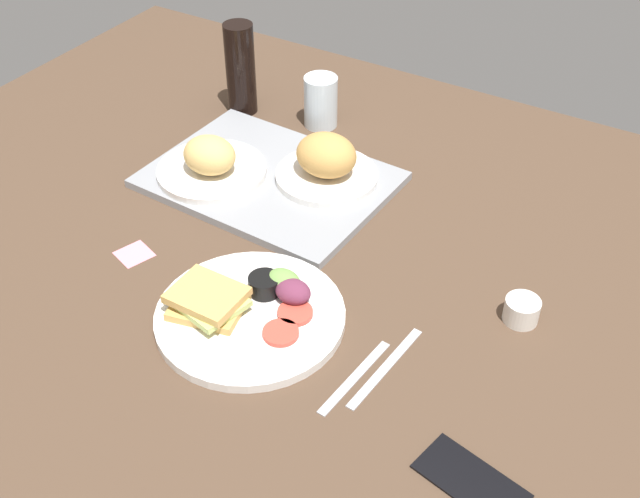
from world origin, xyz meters
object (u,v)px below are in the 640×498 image
(bread_plate_far, at_px, (326,163))
(fork, at_px, (355,377))
(plate_with_salad, at_px, (248,310))
(soda_bottle, at_px, (240,69))
(cell_phone, at_px, (471,480))
(sticky_note, at_px, (134,254))
(espresso_cup, at_px, (522,310))
(serving_tray, at_px, (269,180))
(drinking_glass, at_px, (321,102))
(bread_plate_near, at_px, (211,163))
(knife, at_px, (386,367))

(bread_plate_far, xyz_separation_m, fork, (0.29, -0.40, -0.05))
(plate_with_salad, bearing_deg, soda_bottle, 125.99)
(plate_with_salad, xyz_separation_m, cell_phone, (0.42, -0.10, -0.01))
(bread_plate_far, distance_m, sticky_note, 0.40)
(sticky_note, bearing_deg, espresso_cup, 16.87)
(serving_tray, relative_size, soda_bottle, 2.24)
(bread_plate_far, distance_m, fork, 0.49)
(soda_bottle, xyz_separation_m, fork, (0.59, -0.56, -0.10))
(espresso_cup, bearing_deg, soda_bottle, 157.40)
(drinking_glass, bearing_deg, bread_plate_far, -56.31)
(bread_plate_near, relative_size, drinking_glass, 1.92)
(serving_tray, distance_m, espresso_cup, 0.56)
(plate_with_salad, bearing_deg, espresso_cup, 30.30)
(plate_with_salad, relative_size, drinking_glass, 2.71)
(bread_plate_near, xyz_separation_m, drinking_glass, (0.07, 0.30, 0.01))
(bread_plate_near, height_order, espresso_cup, bread_plate_near)
(bread_plate_far, distance_m, plate_with_salad, 0.39)
(espresso_cup, bearing_deg, serving_tray, 168.73)
(drinking_glass, height_order, sticky_note, drinking_glass)
(plate_with_salad, bearing_deg, cell_phone, -13.54)
(plate_with_salad, height_order, cell_phone, plate_with_salad)
(fork, relative_size, knife, 0.89)
(drinking_glass, relative_size, cell_phone, 0.77)
(bread_plate_far, xyz_separation_m, soda_bottle, (-0.31, 0.16, 0.05))
(bread_plate_far, height_order, knife, bread_plate_far)
(cell_phone, bearing_deg, espresso_cup, 110.84)
(sticky_note, bearing_deg, plate_with_salad, -5.57)
(fork, xyz_separation_m, sticky_note, (-0.47, 0.05, -0.00))
(plate_with_salad, relative_size, soda_bottle, 1.50)
(soda_bottle, distance_m, cell_phone, 1.03)
(bread_plate_near, height_order, soda_bottle, soda_bottle)
(drinking_glass, bearing_deg, sticky_note, -95.55)
(espresso_cup, bearing_deg, cell_phone, -81.08)
(serving_tray, distance_m, bread_plate_far, 0.12)
(bread_plate_near, xyz_separation_m, knife, (0.51, -0.26, -0.04))
(bread_plate_near, distance_m, soda_bottle, 0.29)
(sticky_note, bearing_deg, fork, -6.05)
(serving_tray, xyz_separation_m, drinking_glass, (-0.03, 0.24, 0.05))
(bread_plate_far, height_order, fork, bread_plate_far)
(soda_bottle, distance_m, knife, 0.82)
(knife, height_order, sticky_note, knife)
(bread_plate_far, distance_m, soda_bottle, 0.35)
(espresso_cup, distance_m, sticky_note, 0.66)
(serving_tray, xyz_separation_m, knife, (0.42, -0.31, -0.01))
(bread_plate_near, relative_size, cell_phone, 1.48)
(bread_plate_far, height_order, plate_with_salad, bread_plate_far)
(fork, bearing_deg, plate_with_salad, 88.62)
(fork, xyz_separation_m, knife, (0.03, 0.04, 0.00))
(bread_plate_far, xyz_separation_m, cell_phone, (0.50, -0.48, -0.05))
(drinking_glass, distance_m, fork, 0.73)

